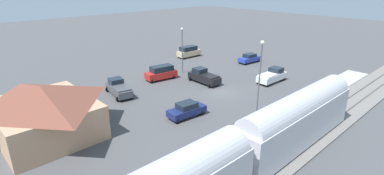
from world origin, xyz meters
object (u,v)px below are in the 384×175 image
pedestrian_waiting_far (257,119)px  light_pole_lot_center (182,45)px  sedan_blue (249,58)px  light_pole_near_platform (260,69)px  passenger_train (240,152)px  pickup_charcoal (119,88)px  sedan_navy (187,110)px  station_building (44,110)px  suv_red (161,72)px  pickup_white (272,76)px  pickup_black (204,76)px  suv_tan (189,51)px  pedestrian_on_platform (294,101)px

pedestrian_waiting_far → light_pole_lot_center: 21.95m
sedan_blue → light_pole_near_platform: light_pole_near_platform is taller
passenger_train → sedan_blue: 35.84m
pickup_charcoal → light_pole_near_platform: bearing=-149.8°
sedan_navy → pickup_charcoal: 11.50m
pickup_charcoal → passenger_train: bearing=173.0°
passenger_train → pickup_charcoal: 23.00m
station_building → pickup_charcoal: station_building is taller
station_building → sedan_navy: station_building is taller
pedestrian_waiting_far → suv_red: bearing=-8.0°
station_building → light_pole_near_platform: (-11.20, -20.12, 2.58)m
passenger_train → pickup_white: passenger_train is taller
passenger_train → pickup_white: 25.52m
station_building → light_pole_lot_center: (6.48, -23.89, 2.03)m
passenger_train → pickup_black: bearing=-38.8°
pickup_white → suv_red: 17.13m
sedan_navy → light_pole_near_platform: bearing=-123.6°
suv_tan → suv_red: 14.77m
pedestrian_on_platform → pickup_black: (14.57, 0.52, -0.25)m
station_building → passenger_train: bearing=-156.0°
pedestrian_on_platform → pedestrian_waiting_far: bearing=87.3°
passenger_train → suv_red: size_ratio=6.47×
station_building → pedestrian_on_platform: 27.35m
suv_red → pickup_white: bearing=-137.4°
sedan_navy → pickup_charcoal: size_ratio=0.82×
pedestrian_on_platform → station_building: bearing=58.8°
suv_tan → light_pole_near_platform: size_ratio=0.58×
pedestrian_waiting_far → pickup_charcoal: pickup_charcoal is taller
pedestrian_waiting_far → light_pole_near_platform: 6.14m
pickup_white → pickup_charcoal: bearing=60.5°
pedestrian_waiting_far → sedan_navy: (7.31, 3.24, -0.40)m
passenger_train → station_building: size_ratio=3.05×
pickup_white → sedan_navy: pickup_white is taller
light_pole_near_platform → sedan_blue: bearing=-51.2°
pedestrian_on_platform → sedan_navy: 12.81m
suv_tan → pedestrian_on_platform: bearing=163.0°
pickup_white → pickup_black: 10.49m
suv_tan → pickup_charcoal: suv_tan is taller
pickup_charcoal → suv_tan: bearing=-67.2°
light_pole_lot_center → sedan_blue: bearing=-106.1°
passenger_train → pickup_charcoal: size_ratio=5.88×
pedestrian_on_platform → light_pole_lot_center: size_ratio=0.23×
pedestrian_on_platform → pickup_white: size_ratio=0.32×
suv_tan → pickup_charcoal: (-8.84, 21.02, -0.12)m
pedestrian_waiting_far → pickup_black: bearing=-24.6°
pedestrian_waiting_far → suv_tan: (27.42, -15.54, -0.13)m
pickup_white → pickup_charcoal: 22.86m
pickup_white → sedan_navy: 17.66m
station_building → sedan_navy: size_ratio=2.36×
suv_tan → pickup_white: (-20.09, 1.12, -0.12)m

